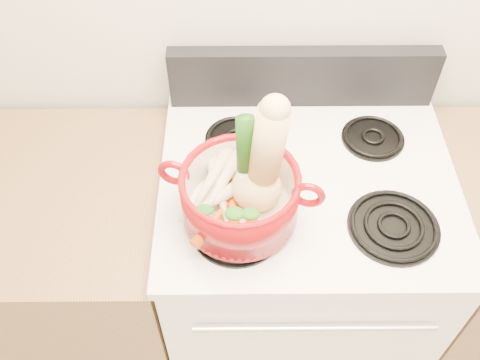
{
  "coord_description": "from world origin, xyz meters",
  "views": [
    {
      "loc": [
        -0.19,
        0.5,
        2.02
      ],
      "look_at": [
        -0.18,
        1.25,
        1.12
      ],
      "focal_mm": 40.0,
      "sensor_mm": 36.0,
      "label": 1
    }
  ],
  "objects_px": {
    "squash": "(258,160)",
    "leek": "(245,163)",
    "stove_body": "(294,273)",
    "dutch_oven": "(240,196)"
  },
  "relations": [
    {
      "from": "stove_body",
      "to": "squash",
      "type": "relative_size",
      "value": 3.02
    },
    {
      "from": "stove_body",
      "to": "dutch_oven",
      "type": "bearing_deg",
      "value": -144.94
    },
    {
      "from": "leek",
      "to": "dutch_oven",
      "type": "bearing_deg",
      "value": -130.59
    },
    {
      "from": "stove_body",
      "to": "leek",
      "type": "height_order",
      "value": "leek"
    },
    {
      "from": "leek",
      "to": "squash",
      "type": "bearing_deg",
      "value": -22.58
    },
    {
      "from": "squash",
      "to": "leek",
      "type": "bearing_deg",
      "value": 176.95
    },
    {
      "from": "stove_body",
      "to": "leek",
      "type": "xyz_separation_m",
      "value": [
        -0.17,
        -0.11,
        0.67
      ]
    },
    {
      "from": "dutch_oven",
      "to": "squash",
      "type": "height_order",
      "value": "squash"
    },
    {
      "from": "stove_body",
      "to": "dutch_oven",
      "type": "relative_size",
      "value": 3.31
    },
    {
      "from": "squash",
      "to": "leek",
      "type": "xyz_separation_m",
      "value": [
        -0.03,
        0.01,
        -0.02
      ]
    }
  ]
}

